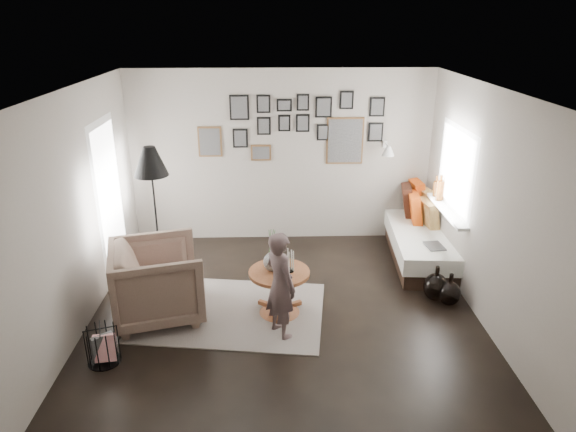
{
  "coord_description": "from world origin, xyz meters",
  "views": [
    {
      "loc": [
        -0.11,
        -5.09,
        3.3
      ],
      "look_at": [
        0.05,
        0.5,
        1.1
      ],
      "focal_mm": 32.0,
      "sensor_mm": 36.0,
      "label": 1
    }
  ],
  "objects_px": {
    "magazine_basket": "(103,346)",
    "child": "(280,285)",
    "daybed": "(420,237)",
    "floor_lamp": "(151,167)",
    "armchair": "(158,281)",
    "pedestal_table": "(279,294)",
    "demijohn_large": "(436,287)",
    "demijohn_small": "(449,293)",
    "vase": "(272,258)"
  },
  "relations": [
    {
      "from": "magazine_basket",
      "to": "child",
      "type": "xyz_separation_m",
      "value": [
        1.8,
        0.44,
        0.42
      ]
    },
    {
      "from": "daybed",
      "to": "floor_lamp",
      "type": "xyz_separation_m",
      "value": [
        -3.62,
        -0.63,
        1.26
      ]
    },
    {
      "from": "armchair",
      "to": "magazine_basket",
      "type": "xyz_separation_m",
      "value": [
        -0.4,
        -0.85,
        -0.26
      ]
    },
    {
      "from": "pedestal_table",
      "to": "magazine_basket",
      "type": "bearing_deg",
      "value": -154.23
    },
    {
      "from": "demijohn_large",
      "to": "floor_lamp",
      "type": "bearing_deg",
      "value": 170.07
    },
    {
      "from": "demijohn_large",
      "to": "child",
      "type": "bearing_deg",
      "value": -160.62
    },
    {
      "from": "magazine_basket",
      "to": "demijohn_small",
      "type": "bearing_deg",
      "value": 14.51
    },
    {
      "from": "pedestal_table",
      "to": "daybed",
      "type": "height_order",
      "value": "daybed"
    },
    {
      "from": "vase",
      "to": "child",
      "type": "distance_m",
      "value": 0.46
    },
    {
      "from": "pedestal_table",
      "to": "demijohn_small",
      "type": "bearing_deg",
      "value": 3.66
    },
    {
      "from": "vase",
      "to": "demijohn_small",
      "type": "xyz_separation_m",
      "value": [
        2.14,
        0.11,
        -0.55
      ]
    },
    {
      "from": "child",
      "to": "vase",
      "type": "bearing_deg",
      "value": -22.69
    },
    {
      "from": "floor_lamp",
      "to": "magazine_basket",
      "type": "distance_m",
      "value": 2.22
    },
    {
      "from": "pedestal_table",
      "to": "floor_lamp",
      "type": "distance_m",
      "value": 2.21
    },
    {
      "from": "magazine_basket",
      "to": "vase",
      "type": "bearing_deg",
      "value": 27.33
    },
    {
      "from": "daybed",
      "to": "demijohn_small",
      "type": "relative_size",
      "value": 4.94
    },
    {
      "from": "armchair",
      "to": "demijohn_large",
      "type": "xyz_separation_m",
      "value": [
        3.32,
        0.27,
        -0.28
      ]
    },
    {
      "from": "pedestal_table",
      "to": "child",
      "type": "height_order",
      "value": "child"
    },
    {
      "from": "vase",
      "to": "magazine_basket",
      "type": "height_order",
      "value": "vase"
    },
    {
      "from": "daybed",
      "to": "magazine_basket",
      "type": "bearing_deg",
      "value": -144.36
    },
    {
      "from": "vase",
      "to": "child",
      "type": "height_order",
      "value": "child"
    },
    {
      "from": "daybed",
      "to": "floor_lamp",
      "type": "distance_m",
      "value": 3.88
    },
    {
      "from": "vase",
      "to": "daybed",
      "type": "relative_size",
      "value": 0.25
    },
    {
      "from": "magazine_basket",
      "to": "child",
      "type": "bearing_deg",
      "value": 13.8
    },
    {
      "from": "demijohn_large",
      "to": "child",
      "type": "height_order",
      "value": "child"
    },
    {
      "from": "pedestal_table",
      "to": "floor_lamp",
      "type": "xyz_separation_m",
      "value": [
        -1.56,
        0.86,
        1.31
      ]
    },
    {
      "from": "daybed",
      "to": "child",
      "type": "height_order",
      "value": "child"
    },
    {
      "from": "floor_lamp",
      "to": "demijohn_small",
      "type": "relative_size",
      "value": 4.35
    },
    {
      "from": "armchair",
      "to": "child",
      "type": "height_order",
      "value": "child"
    },
    {
      "from": "armchair",
      "to": "demijohn_large",
      "type": "bearing_deg",
      "value": -100.59
    },
    {
      "from": "demijohn_large",
      "to": "armchair",
      "type": "bearing_deg",
      "value": -175.4
    },
    {
      "from": "pedestal_table",
      "to": "demijohn_small",
      "type": "height_order",
      "value": "pedestal_table"
    },
    {
      "from": "vase",
      "to": "child",
      "type": "xyz_separation_m",
      "value": [
        0.09,
        -0.44,
        -0.1
      ]
    },
    {
      "from": "vase",
      "to": "floor_lamp",
      "type": "xyz_separation_m",
      "value": [
        -1.48,
        0.84,
        0.86
      ]
    },
    {
      "from": "vase",
      "to": "demijohn_small",
      "type": "bearing_deg",
      "value": 2.99
    },
    {
      "from": "demijohn_small",
      "to": "pedestal_table",
      "type": "bearing_deg",
      "value": -176.34
    },
    {
      "from": "pedestal_table",
      "to": "child",
      "type": "distance_m",
      "value": 0.55
    },
    {
      "from": "armchair",
      "to": "magazine_basket",
      "type": "bearing_deg",
      "value": 139.68
    },
    {
      "from": "armchair",
      "to": "floor_lamp",
      "type": "relative_size",
      "value": 0.55
    },
    {
      "from": "armchair",
      "to": "child",
      "type": "relative_size",
      "value": 0.82
    },
    {
      "from": "armchair",
      "to": "floor_lamp",
      "type": "distance_m",
      "value": 1.42
    },
    {
      "from": "pedestal_table",
      "to": "magazine_basket",
      "type": "height_order",
      "value": "pedestal_table"
    },
    {
      "from": "floor_lamp",
      "to": "vase",
      "type": "bearing_deg",
      "value": -29.7
    },
    {
      "from": "daybed",
      "to": "magazine_basket",
      "type": "height_order",
      "value": "daybed"
    },
    {
      "from": "armchair",
      "to": "floor_lamp",
      "type": "height_order",
      "value": "floor_lamp"
    },
    {
      "from": "pedestal_table",
      "to": "child",
      "type": "xyz_separation_m",
      "value": [
        0.01,
        -0.42,
        0.35
      ]
    },
    {
      "from": "floor_lamp",
      "to": "demijohn_large",
      "type": "bearing_deg",
      "value": -9.93
    },
    {
      "from": "demijohn_large",
      "to": "demijohn_small",
      "type": "relative_size",
      "value": 1.1
    },
    {
      "from": "daybed",
      "to": "floor_lamp",
      "type": "bearing_deg",
      "value": -165.91
    },
    {
      "from": "pedestal_table",
      "to": "armchair",
      "type": "xyz_separation_m",
      "value": [
        -1.4,
        -0.02,
        0.2
      ]
    }
  ]
}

